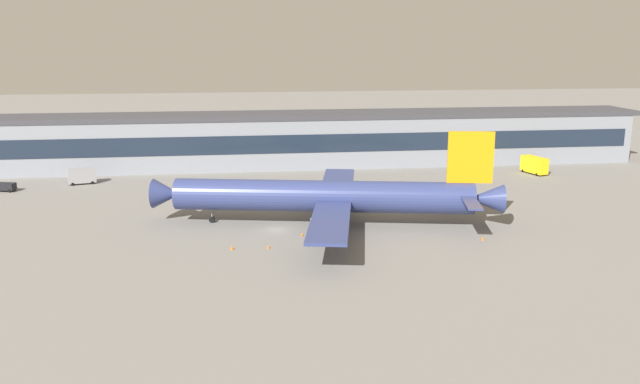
% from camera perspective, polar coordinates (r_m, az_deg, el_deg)
% --- Properties ---
extents(ground_plane, '(600.00, 600.00, 0.00)m').
position_cam_1_polar(ground_plane, '(114.23, -3.71, -3.23)').
color(ground_plane, slate).
extents(terminal_building, '(197.54, 15.28, 13.67)m').
position_cam_1_polar(terminal_building, '(169.41, -5.09, 4.50)').
color(terminal_building, gray).
rests_on(terminal_building, ground_plane).
extents(airliner, '(61.33, 52.83, 16.83)m').
position_cam_1_polar(airliner, '(115.47, 0.71, -0.38)').
color(airliner, navy).
rests_on(airliner, ground_plane).
extents(follow_me_car, '(4.75, 3.00, 1.85)m').
position_cam_1_polar(follow_me_car, '(157.23, -25.61, 0.44)').
color(follow_me_car, black).
rests_on(follow_me_car, ground_plane).
extents(stair_truck, '(6.43, 3.98, 3.55)m').
position_cam_1_polar(stair_truck, '(158.24, -19.94, 1.35)').
color(stair_truck, gray).
rests_on(stair_truck, ground_plane).
extents(catering_truck, '(4.41, 7.63, 4.15)m').
position_cam_1_polar(catering_truck, '(168.58, 18.00, 2.29)').
color(catering_truck, yellow).
rests_on(catering_truck, ground_plane).
extents(traffic_cone_0, '(0.53, 0.53, 0.67)m').
position_cam_1_polar(traffic_cone_0, '(104.00, -7.62, -4.79)').
color(traffic_cone_0, '#F2590C').
rests_on(traffic_cone_0, ground_plane).
extents(traffic_cone_1, '(0.48, 0.48, 0.59)m').
position_cam_1_polar(traffic_cone_1, '(111.10, 13.89, -3.92)').
color(traffic_cone_1, '#F2590C').
rests_on(traffic_cone_1, ground_plane).
extents(traffic_cone_2, '(0.45, 0.45, 0.56)m').
position_cam_1_polar(traffic_cone_2, '(110.26, -1.56, -3.66)').
color(traffic_cone_2, '#F2590C').
rests_on(traffic_cone_2, ground_plane).
extents(traffic_cone_3, '(0.46, 0.46, 0.57)m').
position_cam_1_polar(traffic_cone_3, '(103.98, -4.49, -4.74)').
color(traffic_cone_3, '#F2590C').
rests_on(traffic_cone_3, ground_plane).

